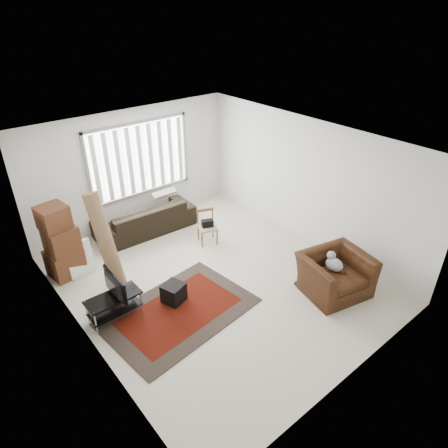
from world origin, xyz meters
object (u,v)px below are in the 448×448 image
at_px(side_chair, 207,225).
at_px(armchair, 335,272).
at_px(moving_boxes, 61,244).
at_px(tv_stand, 114,303).
at_px(sofa, 145,214).

height_order(side_chair, armchair, armchair).
distance_m(moving_boxes, armchair, 5.14).
bearing_deg(moving_boxes, armchair, -45.48).
relative_size(tv_stand, moving_boxes, 0.61).
xyz_separation_m(tv_stand, sofa, (1.86, 2.21, 0.11)).
height_order(sofa, side_chair, sofa).
xyz_separation_m(tv_stand, armchair, (3.43, -1.91, 0.11)).
bearing_deg(sofa, moving_boxes, 15.33).
bearing_deg(side_chair, armchair, -52.90).
bearing_deg(moving_boxes, side_chair, -16.09).
xyz_separation_m(tv_stand, side_chair, (2.68, 0.93, 0.09)).
relative_size(side_chair, armchair, 0.55).
distance_m(sofa, armchair, 4.40).
bearing_deg(side_chair, moving_boxes, -173.79).
bearing_deg(moving_boxes, sofa, 12.61).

